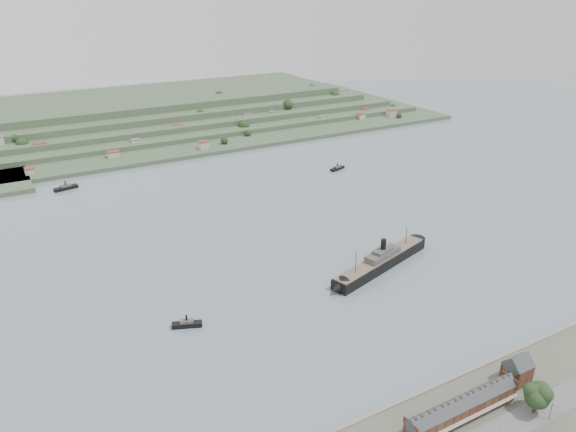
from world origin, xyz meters
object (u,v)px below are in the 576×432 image
gabled_building (517,369)px  tugboat (187,324)px  fig_tree (539,396)px  terrace_row (462,407)px  steamship (378,263)px

gabled_building → tugboat: 160.56m
gabled_building → fig_tree: size_ratio=0.98×
tugboat → terrace_row: bearing=-58.4°
steamship → tugboat: bearing=-179.7°
terrace_row → steamship: size_ratio=0.60×
terrace_row → tugboat: bearing=121.6°
fig_tree → gabled_building: bearing=62.9°
terrace_row → steamship: (52.20, 120.27, -2.61)m
gabled_building → terrace_row: bearing=-173.9°
fig_tree → tugboat: bearing=127.5°
gabled_building → fig_tree: bearing=-117.1°
gabled_building → fig_tree: 19.99m
terrace_row → tugboat: terrace_row is taller
steamship → fig_tree: bearing=-100.0°
tugboat → fig_tree: fig_tree is taller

